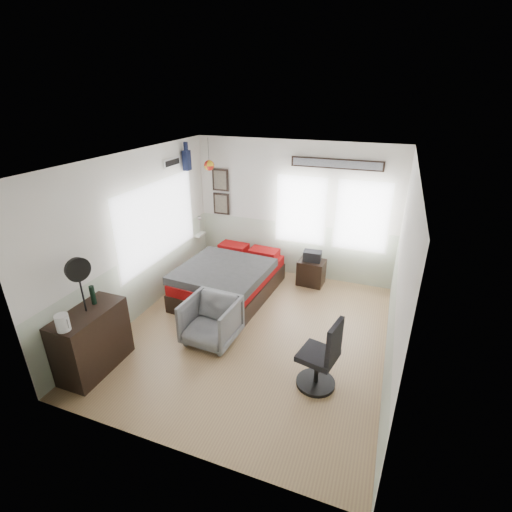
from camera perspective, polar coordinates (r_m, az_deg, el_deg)
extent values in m
cube|color=#9E7553|center=(6.01, -0.45, -11.72)|extent=(4.00, 4.50, 0.01)
cube|color=white|center=(7.34, 5.84, 6.88)|extent=(4.00, 0.02, 2.70)
cube|color=white|center=(3.61, -13.75, -13.65)|extent=(4.00, 0.02, 2.70)
cube|color=white|center=(6.27, -17.84, 2.75)|extent=(0.02, 4.50, 2.70)
cube|color=white|center=(5.04, 21.29, -3.11)|extent=(0.02, 4.50, 2.70)
cube|color=white|center=(4.93, -0.56, 14.62)|extent=(4.00, 4.50, 0.02)
cube|color=beige|center=(7.61, 5.57, 1.11)|extent=(4.00, 0.01, 1.10)
cube|color=beige|center=(6.59, -16.91, -3.73)|extent=(0.01, 4.50, 1.10)
cube|color=beige|center=(5.43, 19.92, -10.62)|extent=(0.01, 4.50, 1.10)
cube|color=silver|center=(6.63, -14.83, 5.18)|extent=(0.03, 2.20, 1.35)
cube|color=silver|center=(7.25, 6.92, 7.04)|extent=(0.95, 0.03, 1.30)
cube|color=silver|center=(7.09, 16.01, 5.85)|extent=(0.95, 0.03, 1.30)
cube|color=black|center=(7.82, -5.36, 8.00)|extent=(0.35, 0.03, 0.45)
cube|color=black|center=(7.70, -5.50, 11.58)|extent=(0.35, 0.03, 0.45)
cube|color=#7F7259|center=(7.81, -5.41, 7.97)|extent=(0.27, 0.01, 0.37)
cube|color=#7F7259|center=(7.69, -5.56, 11.55)|extent=(0.27, 0.01, 0.37)
cube|color=black|center=(6.93, 12.27, 13.71)|extent=(1.65, 0.03, 0.18)
cube|color=gray|center=(6.92, 12.25, 13.69)|extent=(1.58, 0.01, 0.13)
cube|color=white|center=(6.89, -12.82, 13.86)|extent=(0.02, 0.48, 0.14)
sphere|color=red|center=(7.45, -7.22, 13.66)|extent=(0.20, 0.20, 0.20)
cube|color=black|center=(6.96, -4.03, -4.68)|extent=(1.57, 2.14, 0.33)
cube|color=#A40D13|center=(6.84, -4.09, -2.80)|extent=(1.53, 2.10, 0.18)
cube|color=#424242|center=(6.59, -4.94, -2.36)|extent=(1.59, 1.60, 0.14)
cube|color=#A40D13|center=(7.58, -3.92, 1.35)|extent=(0.59, 0.39, 0.14)
cube|color=#A40D13|center=(7.34, 0.90, 0.64)|extent=(0.59, 0.39, 0.14)
cube|color=black|center=(5.55, -23.89, -11.79)|extent=(0.48, 1.00, 0.90)
imported|color=gray|center=(5.69, -6.93, -9.86)|extent=(0.79, 0.81, 0.70)
cube|color=black|center=(7.36, 8.49, -2.48)|extent=(0.52, 0.43, 0.50)
cylinder|color=black|center=(5.18, 9.14, -18.67)|extent=(0.51, 0.51, 0.05)
cylinder|color=black|center=(5.03, 9.31, -16.84)|extent=(0.06, 0.06, 0.39)
cube|color=#26252B|center=(4.89, 9.49, -14.85)|extent=(0.53, 0.53, 0.08)
cube|color=#26252B|center=(4.66, 11.98, -12.77)|extent=(0.14, 0.41, 0.51)
cylinder|color=silver|center=(5.01, -27.62, -9.07)|extent=(0.16, 0.16, 0.21)
cube|color=silver|center=(4.94, -26.88, -9.25)|extent=(0.02, 0.02, 0.13)
cylinder|color=black|center=(5.40, -23.82, -5.51)|extent=(0.07, 0.07, 0.27)
cylinder|color=black|center=(5.20, -25.21, -4.93)|extent=(0.02, 0.02, 0.59)
cylinder|color=black|center=(5.07, -25.83, -1.82)|extent=(0.15, 0.30, 0.29)
cylinder|color=black|center=(5.04, -25.52, -1.89)|extent=(0.12, 0.30, 0.31)
cube|color=black|center=(7.21, 8.66, -0.01)|extent=(0.35, 0.24, 0.20)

